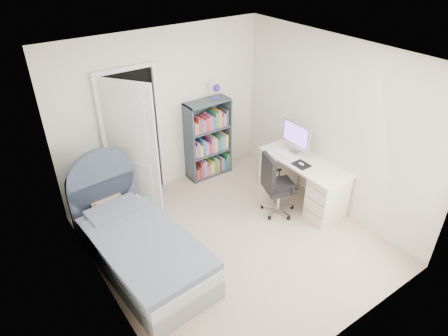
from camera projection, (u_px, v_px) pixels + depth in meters
room_shell at (235, 162)px, 4.78m from camera, size 3.50×3.70×2.60m
door at (132, 143)px, 5.65m from camera, size 0.92×0.69×2.06m
bed at (140, 247)px, 4.92m from camera, size 1.10×2.11×1.26m
nightstand at (103, 201)px, 5.53m from camera, size 0.41×0.41×0.61m
floor_lamp at (121, 168)px, 5.87m from camera, size 0.22×0.22×1.52m
bookcase at (209, 142)px, 6.60m from camera, size 0.74×0.32×1.58m
desk at (302, 179)px, 6.05m from camera, size 0.58×1.44×1.18m
office_chair at (275, 183)px, 5.70m from camera, size 0.54×0.55×0.97m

